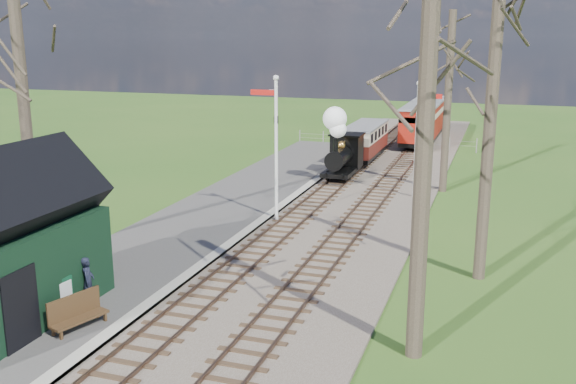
{
  "coord_description": "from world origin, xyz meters",
  "views": [
    {
      "loc": [
        8.18,
        -8.83,
        7.77
      ],
      "look_at": [
        0.12,
        15.09,
        1.6
      ],
      "focal_mm": 40.0,
      "sensor_mm": 36.0,
      "label": 1
    }
  ],
  "objects_px": {
    "semaphore_near": "(275,138)",
    "red_carriage_b": "(429,116)",
    "semaphore_far": "(418,131)",
    "sign_board": "(62,300)",
    "red_carriage_a": "(420,125)",
    "person": "(88,282)",
    "locomotive": "(342,147)",
    "bench": "(76,312)",
    "coach": "(365,140)"
  },
  "relations": [
    {
      "from": "sign_board",
      "to": "semaphore_near",
      "type": "bearing_deg",
      "value": 79.71
    },
    {
      "from": "locomotive",
      "to": "coach",
      "type": "bearing_deg",
      "value": 89.89
    },
    {
      "from": "bench",
      "to": "coach",
      "type": "bearing_deg",
      "value": 85.28
    },
    {
      "from": "semaphore_near",
      "to": "person",
      "type": "relative_size",
      "value": 4.24
    },
    {
      "from": "person",
      "to": "semaphore_near",
      "type": "bearing_deg",
      "value": -35.17
    },
    {
      "from": "semaphore_far",
      "to": "red_carriage_a",
      "type": "relative_size",
      "value": 1.01
    },
    {
      "from": "sign_board",
      "to": "locomotive",
      "type": "bearing_deg",
      "value": 81.97
    },
    {
      "from": "locomotive",
      "to": "person",
      "type": "bearing_deg",
      "value": -98.1
    },
    {
      "from": "bench",
      "to": "person",
      "type": "xyz_separation_m",
      "value": [
        -0.54,
        1.3,
        0.31
      ]
    },
    {
      "from": "coach",
      "to": "sign_board",
      "type": "height_order",
      "value": "coach"
    },
    {
      "from": "semaphore_near",
      "to": "coach",
      "type": "relative_size",
      "value": 0.97
    },
    {
      "from": "sign_board",
      "to": "person",
      "type": "relative_size",
      "value": 0.8
    },
    {
      "from": "coach",
      "to": "sign_board",
      "type": "distance_m",
      "value": 26.26
    },
    {
      "from": "semaphore_far",
      "to": "bench",
      "type": "relative_size",
      "value": 3.44
    },
    {
      "from": "semaphore_far",
      "to": "locomotive",
      "type": "relative_size",
      "value": 1.42
    },
    {
      "from": "semaphore_far",
      "to": "coach",
      "type": "distance_m",
      "value": 9.93
    },
    {
      "from": "semaphore_far",
      "to": "sign_board",
      "type": "distance_m",
      "value": 19.02
    },
    {
      "from": "semaphore_near",
      "to": "red_carriage_a",
      "type": "height_order",
      "value": "semaphore_near"
    },
    {
      "from": "bench",
      "to": "semaphore_far",
      "type": "bearing_deg",
      "value": 69.67
    },
    {
      "from": "semaphore_far",
      "to": "locomotive",
      "type": "height_order",
      "value": "semaphore_far"
    },
    {
      "from": "red_carriage_b",
      "to": "person",
      "type": "bearing_deg",
      "value": -98.23
    },
    {
      "from": "semaphore_near",
      "to": "sign_board",
      "type": "xyz_separation_m",
      "value": [
        -2.07,
        -11.41,
        -2.84
      ]
    },
    {
      "from": "red_carriage_a",
      "to": "red_carriage_b",
      "type": "distance_m",
      "value": 5.5
    },
    {
      "from": "semaphore_near",
      "to": "locomotive",
      "type": "distance_m",
      "value": 8.84
    },
    {
      "from": "semaphore_near",
      "to": "sign_board",
      "type": "height_order",
      "value": "semaphore_near"
    },
    {
      "from": "sign_board",
      "to": "red_carriage_a",
      "type": "bearing_deg",
      "value": 80.44
    },
    {
      "from": "sign_board",
      "to": "person",
      "type": "distance_m",
      "value": 1.05
    },
    {
      "from": "red_carriage_a",
      "to": "red_carriage_b",
      "type": "bearing_deg",
      "value": 90.0
    },
    {
      "from": "coach",
      "to": "sign_board",
      "type": "bearing_deg",
      "value": -96.21
    },
    {
      "from": "red_carriage_a",
      "to": "person",
      "type": "height_order",
      "value": "red_carriage_a"
    },
    {
      "from": "coach",
      "to": "locomotive",
      "type": "bearing_deg",
      "value": -90.11
    },
    {
      "from": "sign_board",
      "to": "bench",
      "type": "xyz_separation_m",
      "value": [
        0.66,
        -0.27,
        -0.16
      ]
    },
    {
      "from": "red_carriage_b",
      "to": "sign_board",
      "type": "bearing_deg",
      "value": -98.19
    },
    {
      "from": "semaphore_near",
      "to": "red_carriage_b",
      "type": "xyz_separation_m",
      "value": [
        3.37,
        26.38,
        -1.99
      ]
    },
    {
      "from": "person",
      "to": "red_carriage_b",
      "type": "bearing_deg",
      "value": -32.77
    },
    {
      "from": "semaphore_far",
      "to": "bench",
      "type": "height_order",
      "value": "semaphore_far"
    },
    {
      "from": "red_carriage_a",
      "to": "sign_board",
      "type": "height_order",
      "value": "red_carriage_a"
    },
    {
      "from": "red_carriage_b",
      "to": "red_carriage_a",
      "type": "bearing_deg",
      "value": -90.0
    },
    {
      "from": "red_carriage_b",
      "to": "bench",
      "type": "distance_m",
      "value": 38.38
    },
    {
      "from": "locomotive",
      "to": "person",
      "type": "relative_size",
      "value": 2.74
    },
    {
      "from": "red_carriage_b",
      "to": "bench",
      "type": "relative_size",
      "value": 3.4
    },
    {
      "from": "locomotive",
      "to": "person",
      "type": "height_order",
      "value": "locomotive"
    },
    {
      "from": "coach",
      "to": "semaphore_far",
      "type": "bearing_deg",
      "value": -63.28
    },
    {
      "from": "semaphore_near",
      "to": "semaphore_far",
      "type": "distance_m",
      "value": 7.91
    },
    {
      "from": "coach",
      "to": "red_carriage_b",
      "type": "xyz_separation_m",
      "value": [
        2.6,
        11.69,
        0.26
      ]
    },
    {
      "from": "coach",
      "to": "bench",
      "type": "bearing_deg",
      "value": -94.72
    },
    {
      "from": "locomotive",
      "to": "red_carriage_b",
      "type": "relative_size",
      "value": 0.71
    },
    {
      "from": "locomotive",
      "to": "coach",
      "type": "relative_size",
      "value": 0.62
    },
    {
      "from": "red_carriage_a",
      "to": "bench",
      "type": "bearing_deg",
      "value": -98.35
    },
    {
      "from": "semaphore_far",
      "to": "coach",
      "type": "height_order",
      "value": "semaphore_far"
    }
  ]
}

